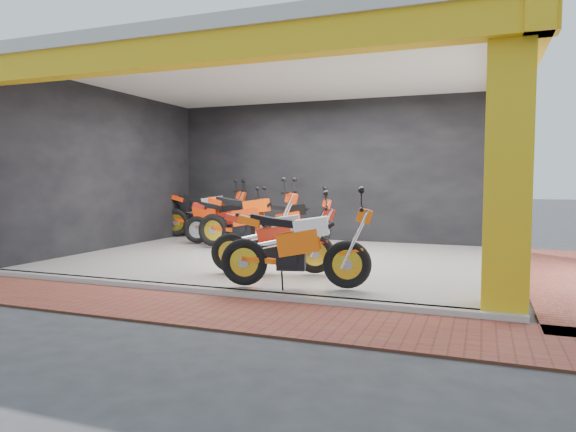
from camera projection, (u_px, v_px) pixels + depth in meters
name	position (u px, v px, depth m)	size (l,w,h in m)	color
ground	(240.00, 281.00, 7.97)	(80.00, 80.00, 0.00)	#2D2D30
showroom_floor	(286.00, 259.00, 9.83)	(8.00, 6.00, 0.10)	beige
showroom_ceiling	(286.00, 71.00, 9.58)	(8.40, 6.40, 0.20)	beige
back_wall	(332.00, 173.00, 12.60)	(8.20, 0.20, 3.50)	black
left_wall	(111.00, 172.00, 11.17)	(0.20, 6.20, 3.50)	black
corner_column	(508.00, 164.00, 5.82)	(0.50, 0.50, 3.50)	gold
header_beam_front	(206.00, 50.00, 6.81)	(8.40, 0.30, 0.40)	gold
header_beam_right	(520.00, 72.00, 8.19)	(0.30, 6.40, 0.40)	gold
floor_kerb	(207.00, 291.00, 7.02)	(8.00, 0.20, 0.10)	beige
paver_front	(176.00, 307.00, 6.29)	(9.00, 1.40, 0.03)	brown
paver_right	(569.00, 278.00, 8.13)	(1.40, 7.00, 0.03)	brown
moto_hero	(347.00, 241.00, 6.80)	(2.16, 0.80, 1.32)	#FF610A
moto_row_a	(315.00, 235.00, 7.93)	(2.05, 0.76, 1.25)	red
moto_row_b	(317.00, 218.00, 11.27)	(2.09, 0.77, 1.28)	red
moto_row_c	(280.00, 216.00, 10.56)	(2.39, 0.89, 1.46)	#E43909
moto_row_d	(254.00, 218.00, 11.43)	(2.08, 0.77, 1.27)	#AF1C12
moto_row_e	(232.00, 210.00, 12.97)	(2.35, 0.87, 1.43)	#EB3609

